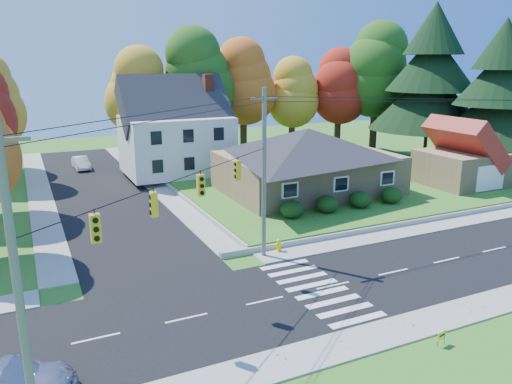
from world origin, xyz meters
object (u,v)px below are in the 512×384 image
white_car (81,163)px  fire_hydrant (279,246)px  ranch_house (308,159)px  silver_sedan (3,380)px

white_car → fire_hydrant: 31.54m
ranch_house → silver_sedan: 30.04m
ranch_house → white_car: size_ratio=3.61×
fire_hydrant → silver_sedan: bearing=-151.7°
ranch_house → silver_sedan: bearing=-141.5°
silver_sedan → fire_hydrant: silver_sedan is taller
white_car → fire_hydrant: size_ratio=4.68×
ranch_house → white_car: bearing=129.4°
white_car → ranch_house: bearing=-53.9°
silver_sedan → white_car: silver_sedan is taller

